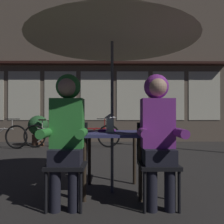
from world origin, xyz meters
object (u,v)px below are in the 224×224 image
at_px(patio_umbrella, 112,27).
at_px(bicycle_third, 91,135).
at_px(chair_right, 157,158).
at_px(lantern, 110,122).
at_px(cafe_table, 112,140).
at_px(person_left_hooded, 67,125).
at_px(chair_left, 68,158).
at_px(bicycle_second, 52,136).
at_px(book, 107,130).
at_px(potted_plant, 38,128).
at_px(person_right_hooded, 158,125).

xyz_separation_m(patio_umbrella, bicycle_third, (-0.57, 3.73, -1.71)).
bearing_deg(chair_right, lantern, 142.45).
height_order(cafe_table, person_left_hooded, person_left_hooded).
relative_size(cafe_table, chair_left, 0.85).
xyz_separation_m(cafe_table, lantern, (-0.02, 0.02, 0.22)).
xyz_separation_m(patio_umbrella, lantern, (-0.02, 0.02, -1.20)).
distance_m(chair_right, bicycle_third, 4.24).
distance_m(person_left_hooded, bicycle_second, 4.31).
bearing_deg(chair_left, lantern, 40.39).
bearing_deg(chair_left, bicycle_second, 106.60).
distance_m(book, potted_plant, 4.47).
bearing_deg(book, cafe_table, -50.94).
bearing_deg(bicycle_second, chair_right, -61.86).
relative_size(patio_umbrella, person_left_hooded, 1.65).
relative_size(cafe_table, potted_plant, 0.80).
bearing_deg(bicycle_second, cafe_table, -65.38).
xyz_separation_m(bicycle_third, potted_plant, (-1.62, 0.33, 0.20)).
bearing_deg(potted_plant, bicycle_second, -36.53).
bearing_deg(person_right_hooded, lantern, 138.61).
height_order(patio_umbrella, bicycle_second, patio_umbrella).
distance_m(chair_left, person_right_hooded, 1.03).
height_order(person_right_hooded, bicycle_second, person_right_hooded).
bearing_deg(bicycle_second, patio_umbrella, -65.38).
relative_size(bicycle_second, book, 8.39).
bearing_deg(person_left_hooded, book, 53.77).
bearing_deg(bicycle_third, chair_right, -75.58).
relative_size(chair_left, chair_right, 1.00).
bearing_deg(bicycle_second, person_right_hooded, -62.19).
relative_size(chair_left, person_right_hooded, 0.62).
distance_m(cafe_table, book, 0.19).
relative_size(chair_right, person_left_hooded, 0.62).
distance_m(chair_right, person_right_hooded, 0.36).
xyz_separation_m(chair_left, potted_plant, (-1.72, 4.43, 0.05)).
relative_size(lantern, chair_left, 0.27).
bearing_deg(book, chair_left, -114.96).
xyz_separation_m(person_right_hooded, potted_plant, (-2.68, 4.49, -0.30)).
relative_size(person_left_hooded, bicycle_second, 0.83).
xyz_separation_m(cafe_table, person_right_hooded, (0.48, -0.43, 0.21)).
xyz_separation_m(person_left_hooded, book, (0.41, 0.57, -0.09)).
height_order(patio_umbrella, book, patio_umbrella).
height_order(book, potted_plant, potted_plant).
height_order(cafe_table, lantern, lantern).
relative_size(bicycle_second, bicycle_third, 1.00).
height_order(lantern, person_right_hooded, person_right_hooded).
bearing_deg(potted_plant, chair_left, -68.81).
bearing_deg(lantern, patio_umbrella, -37.58).
xyz_separation_m(patio_umbrella, book, (-0.07, 0.14, -1.31)).
xyz_separation_m(patio_umbrella, person_left_hooded, (-0.48, -0.43, -1.21)).
distance_m(lantern, person_left_hooded, 0.64).
height_order(patio_umbrella, bicycle_third, patio_umbrella).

